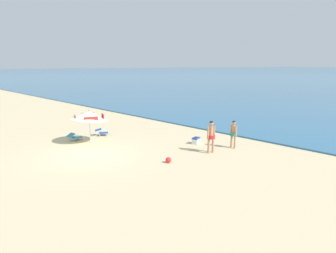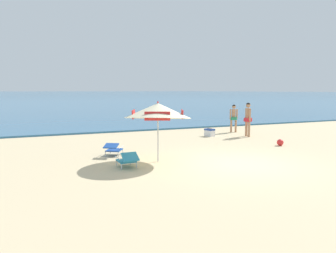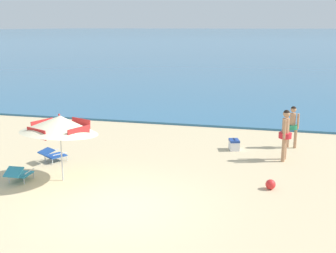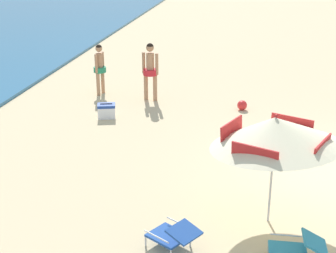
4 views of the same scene
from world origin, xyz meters
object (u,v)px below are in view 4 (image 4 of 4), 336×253
object	(u,v)px
person_standing_near_shore	(100,66)
cooler_box	(107,111)
beach_umbrella_striped_main	(275,132)
lounge_chair_beside_umbrella	(174,234)
lounge_chair_under_umbrella	(297,248)
beach_ball	(242,105)
person_standing_beside	(150,68)

from	to	relation	value
person_standing_near_shore	cooler_box	xyz separation A→B (m)	(-2.10, -0.85, -0.73)
beach_umbrella_striped_main	lounge_chair_beside_umbrella	size ratio (longest dim) A/B	3.14
lounge_chair_under_umbrella	cooler_box	size ratio (longest dim) A/B	1.60
beach_ball	person_standing_near_shore	bearing A→B (deg)	81.21
lounge_chair_under_umbrella	beach_ball	world-z (taller)	lounge_chair_under_umbrella
beach_umbrella_striped_main	cooler_box	size ratio (longest dim) A/B	5.48
cooler_box	beach_ball	distance (m)	3.98
person_standing_beside	cooler_box	distance (m)	2.17
person_standing_near_shore	person_standing_beside	bearing A→B (deg)	-99.95
cooler_box	person_standing_near_shore	bearing A→B (deg)	21.97
person_standing_near_shore	beach_ball	world-z (taller)	person_standing_near_shore
lounge_chair_beside_umbrella	person_standing_near_shore	world-z (taller)	person_standing_near_shore
lounge_chair_under_umbrella	person_standing_near_shore	bearing A→B (deg)	36.02
person_standing_near_shore	beach_ball	xyz separation A→B (m)	(-0.71, -4.57, -0.79)
lounge_chair_under_umbrella	beach_ball	distance (m)	7.42
lounge_chair_beside_umbrella	person_standing_beside	xyz separation A→B (m)	(7.71, 2.13, 0.76)
person_standing_near_shore	beach_ball	bearing A→B (deg)	-98.79
beach_ball	cooler_box	bearing A→B (deg)	110.55
lounge_chair_under_umbrella	lounge_chair_beside_umbrella	size ratio (longest dim) A/B	0.91
person_standing_near_shore	person_standing_beside	size ratio (longest dim) A/B	0.90
beach_umbrella_striped_main	lounge_chair_beside_umbrella	world-z (taller)	beach_umbrella_striped_main
lounge_chair_under_umbrella	person_standing_near_shore	distance (m)	9.94
beach_umbrella_striped_main	person_standing_beside	size ratio (longest dim) A/B	1.75
lounge_chair_under_umbrella	person_standing_near_shore	world-z (taller)	person_standing_near_shore
beach_umbrella_striped_main	person_standing_near_shore	bearing A→B (deg)	38.29
person_standing_beside	person_standing_near_shore	bearing A→B (deg)	80.05
beach_umbrella_striped_main	person_standing_near_shore	distance (m)	8.72
lounge_chair_beside_umbrella	cooler_box	world-z (taller)	lounge_chair_beside_umbrella
person_standing_near_shore	cooler_box	world-z (taller)	person_standing_near_shore
beach_umbrella_striped_main	lounge_chair_beside_umbrella	bearing A→B (deg)	127.78
cooler_box	lounge_chair_beside_umbrella	bearing A→B (deg)	-153.10
person_standing_beside	beach_ball	distance (m)	3.02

